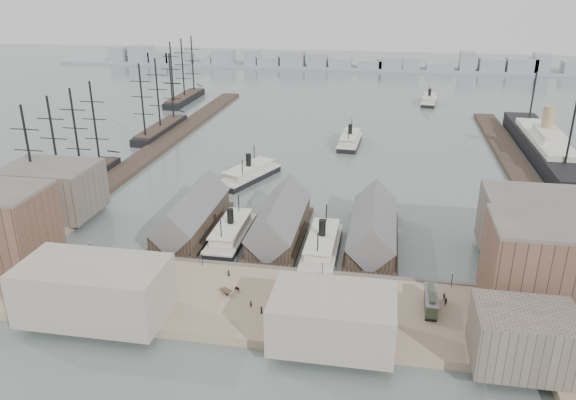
% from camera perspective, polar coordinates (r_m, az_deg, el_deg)
% --- Properties ---
extents(ground, '(900.00, 900.00, 0.00)m').
position_cam_1_polar(ground, '(145.25, -2.10, -6.53)').
color(ground, '#525E5C').
rests_on(ground, ground).
extents(quay, '(180.00, 30.00, 2.00)m').
position_cam_1_polar(quay, '(127.93, -4.02, -10.31)').
color(quay, gray).
rests_on(quay, ground).
extents(seawall, '(180.00, 1.20, 2.30)m').
position_cam_1_polar(seawall, '(140.25, -2.56, -7.11)').
color(seawall, '#59544C').
rests_on(seawall, ground).
extents(west_wharf, '(10.00, 220.00, 1.60)m').
position_cam_1_polar(west_wharf, '(253.70, -12.49, 5.69)').
color(west_wharf, '#2D231C').
rests_on(west_wharf, ground).
extents(east_wharf, '(10.00, 180.00, 1.60)m').
position_cam_1_polar(east_wharf, '(230.90, 22.26, 2.97)').
color(east_wharf, '#2D231C').
rests_on(east_wharf, ground).
extents(ferry_shed_west, '(14.00, 42.00, 12.60)m').
position_cam_1_polar(ferry_shed_west, '(164.62, -9.76, -1.51)').
color(ferry_shed_west, '#2D231C').
rests_on(ferry_shed_west, ground).
extents(ferry_shed_center, '(14.00, 42.00, 12.60)m').
position_cam_1_polar(ferry_shed_center, '(158.05, -0.84, -2.19)').
color(ferry_shed_center, '#2D231C').
rests_on(ferry_shed_center, ground).
extents(ferry_shed_east, '(14.00, 42.00, 12.60)m').
position_cam_1_polar(ferry_shed_east, '(155.60, 8.61, -2.86)').
color(ferry_shed_east, '#2D231C').
rests_on(ferry_shed_east, ground).
extents(warehouse_west_back, '(26.00, 20.00, 14.00)m').
position_cam_1_polar(warehouse_west_back, '(183.16, -22.82, 0.93)').
color(warehouse_west_back, '#60564C').
rests_on(warehouse_west_back, west_land).
extents(warehouse_east_front, '(30.00, 18.00, 19.00)m').
position_cam_1_polar(warehouse_east_front, '(132.23, 25.97, -6.31)').
color(warehouse_east_front, brown).
rests_on(warehouse_east_front, east_land).
extents(warehouse_east_back, '(28.00, 20.00, 15.00)m').
position_cam_1_polar(warehouse_east_back, '(157.16, 24.17, -2.43)').
color(warehouse_east_back, '#60564C').
rests_on(warehouse_east_back, east_land).
extents(street_bldg_center, '(24.00, 16.00, 10.00)m').
position_cam_1_polar(street_bldg_center, '(111.83, 4.58, -11.87)').
color(street_bldg_center, gray).
rests_on(street_bldg_center, quay).
extents(street_bldg_west, '(30.00, 16.00, 12.00)m').
position_cam_1_polar(street_bldg_west, '(125.14, -19.09, -8.64)').
color(street_bldg_west, gray).
rests_on(street_bldg_west, quay).
extents(street_bldg_east, '(18.00, 14.00, 11.00)m').
position_cam_1_polar(street_bldg_east, '(113.75, 22.82, -12.80)').
color(street_bldg_east, '#60564C').
rests_on(street_bldg_east, quay).
extents(lamp_post_far_w, '(0.44, 0.44, 3.92)m').
position_cam_1_polar(lamp_post_far_w, '(152.63, -19.51, -4.42)').
color(lamp_post_far_w, black).
rests_on(lamp_post_far_w, quay).
extents(lamp_post_near_w, '(0.44, 0.44, 3.92)m').
position_cam_1_polar(lamp_post_near_w, '(140.82, -8.74, -5.59)').
color(lamp_post_near_w, black).
rests_on(lamp_post_near_w, quay).
extents(lamp_post_near_e, '(0.44, 0.44, 3.92)m').
position_cam_1_polar(lamp_post_near_e, '(134.77, 3.53, -6.68)').
color(lamp_post_near_e, black).
rests_on(lamp_post_near_e, quay).
extents(lamp_post_far_e, '(0.44, 0.44, 3.92)m').
position_cam_1_polar(lamp_post_far_e, '(135.27, 16.35, -7.49)').
color(lamp_post_far_e, black).
rests_on(lamp_post_far_e, quay).
extents(far_shore, '(500.00, 40.00, 15.72)m').
position_cam_1_polar(far_shore, '(464.53, 6.57, 13.59)').
color(far_shore, gray).
rests_on(far_shore, ground).
extents(ferry_docked_west, '(8.43, 28.11, 10.04)m').
position_cam_1_polar(ferry_docked_west, '(157.69, -5.81, -3.28)').
color(ferry_docked_west, black).
rests_on(ferry_docked_west, ground).
extents(ferry_docked_east, '(8.71, 29.03, 10.37)m').
position_cam_1_polar(ferry_docked_east, '(149.69, 3.46, -4.60)').
color(ferry_docked_east, black).
rests_on(ferry_docked_east, ground).
extents(ferry_open_near, '(19.26, 30.60, 10.51)m').
position_cam_1_polar(ferry_open_near, '(203.63, -4.00, 2.69)').
color(ferry_open_near, black).
rests_on(ferry_open_near, ground).
extents(ferry_open_mid, '(9.50, 27.98, 9.87)m').
position_cam_1_polar(ferry_open_mid, '(248.12, 6.29, 6.09)').
color(ferry_open_mid, black).
rests_on(ferry_open_mid, ground).
extents(ferry_open_far, '(10.70, 26.70, 9.28)m').
position_cam_1_polar(ferry_open_far, '(340.04, 14.13, 9.82)').
color(ferry_open_far, black).
rests_on(ferry_open_far, ground).
extents(sailing_ship_near, '(8.31, 57.22, 34.15)m').
position_cam_1_polar(sailing_ship_near, '(207.07, -21.08, 1.58)').
color(sailing_ship_near, black).
rests_on(sailing_ship_near, ground).
extents(sailing_ship_mid, '(8.47, 48.96, 34.84)m').
position_cam_1_polar(sailing_ship_mid, '(272.16, -12.81, 7.12)').
color(sailing_ship_mid, black).
rests_on(sailing_ship_mid, ground).
extents(sailing_ship_far, '(8.76, 48.67, 36.02)m').
position_cam_1_polar(sailing_ship_far, '(341.24, -10.45, 10.22)').
color(sailing_ship_far, black).
rests_on(sailing_ship_far, ground).
extents(ocean_steamer, '(14.12, 103.20, 20.64)m').
position_cam_1_polar(ocean_steamer, '(253.59, 24.56, 5.07)').
color(ocean_steamer, black).
rests_on(ocean_steamer, ground).
extents(tram, '(2.97, 10.52, 3.72)m').
position_cam_1_polar(tram, '(126.11, 14.32, -9.98)').
color(tram, black).
rests_on(tram, quay).
extents(horse_cart_left, '(4.82, 2.79, 1.58)m').
position_cam_1_polar(horse_cart_left, '(144.95, -20.63, -6.86)').
color(horse_cart_left, black).
rests_on(horse_cart_left, quay).
extents(horse_cart_center, '(4.59, 3.60, 1.46)m').
position_cam_1_polar(horse_cart_center, '(129.34, -5.62, -9.06)').
color(horse_cart_center, black).
rests_on(horse_cart_center, quay).
extents(horse_cart_right, '(4.59, 1.65, 1.51)m').
position_cam_1_polar(horse_cart_right, '(123.82, 6.39, -10.62)').
color(horse_cart_right, black).
rests_on(horse_cart_right, quay).
extents(pedestrian_0, '(0.67, 0.72, 1.60)m').
position_cam_1_polar(pedestrian_0, '(152.40, -20.58, -5.41)').
color(pedestrian_0, black).
rests_on(pedestrian_0, quay).
extents(pedestrian_1, '(0.98, 1.02, 1.65)m').
position_cam_1_polar(pedestrian_1, '(138.41, -19.03, -8.02)').
color(pedestrian_1, black).
rests_on(pedestrian_1, quay).
extents(pedestrian_2, '(1.34, 1.11, 1.80)m').
position_cam_1_polar(pedestrian_2, '(142.79, -12.49, -6.29)').
color(pedestrian_2, black).
rests_on(pedestrian_2, quay).
extents(pedestrian_3, '(0.66, 1.13, 1.81)m').
position_cam_1_polar(pedestrian_3, '(128.86, -13.55, -9.68)').
color(pedestrian_3, black).
rests_on(pedestrian_3, quay).
extents(pedestrian_4, '(0.90, 0.75, 1.58)m').
position_cam_1_polar(pedestrian_4, '(136.07, -6.05, -7.40)').
color(pedestrian_4, black).
rests_on(pedestrian_4, quay).
extents(pedestrian_5, '(0.69, 0.59, 1.58)m').
position_cam_1_polar(pedestrian_5, '(123.84, -3.79, -10.51)').
color(pedestrian_5, black).
rests_on(pedestrian_5, quay).
extents(pedestrian_6, '(0.95, 1.04, 1.74)m').
position_cam_1_polar(pedestrian_6, '(131.00, 7.55, -8.67)').
color(pedestrian_6, black).
rests_on(pedestrian_6, quay).
extents(pedestrian_7, '(1.32, 1.28, 1.81)m').
position_cam_1_polar(pedestrian_7, '(119.13, 6.73, -12.00)').
color(pedestrian_7, black).
rests_on(pedestrian_7, quay).
extents(pedestrian_8, '(0.78, 1.05, 1.65)m').
position_cam_1_polar(pedestrian_8, '(130.88, 15.57, -9.41)').
color(pedestrian_8, black).
rests_on(pedestrian_8, quay).
extents(pedestrian_9, '(0.62, 0.85, 1.60)m').
position_cam_1_polar(pedestrian_9, '(126.92, 18.81, -10.89)').
color(pedestrian_9, black).
rests_on(pedestrian_9, quay).
extents(pedestrian_10, '(0.54, 0.81, 1.62)m').
position_cam_1_polar(pedestrian_10, '(121.79, -2.71, -11.08)').
color(pedestrian_10, black).
rests_on(pedestrian_10, quay).
extents(pedestrian_11, '(1.00, 1.09, 1.80)m').
position_cam_1_polar(pedestrian_11, '(128.94, 15.71, -9.89)').
color(pedestrian_11, black).
rests_on(pedestrian_11, quay).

